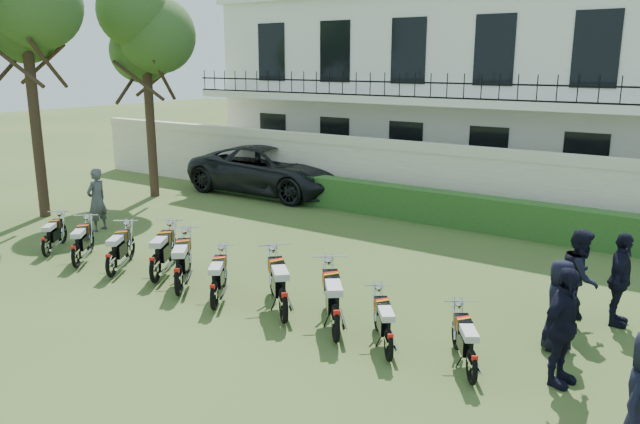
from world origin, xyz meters
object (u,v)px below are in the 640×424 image
object	(u,v)px
motorcycle_5	(214,288)
motorcycle_9	(472,359)
motorcycle_6	(283,297)
officer_2	(563,327)
tree_west_near	(145,27)
officer_5	(620,280)
motorcycle_8	(389,337)
motorcycle_4	(178,273)
suv	(272,170)
motorcycle_1	(76,250)
motorcycle_2	(111,258)
inspector	(97,200)
officer_4	(580,277)
motorcycle_3	(155,261)
officer_3	(559,305)
motorcycle_7	(336,314)
motorcycle_0	(46,241)

from	to	relation	value
motorcycle_5	motorcycle_9	size ratio (longest dim) A/B	1.06
motorcycle_6	officer_2	distance (m)	4.84
tree_west_near	officer_5	world-z (taller)	tree_west_near
motorcycle_8	motorcycle_6	bearing A→B (deg)	136.49
motorcycle_4	suv	world-z (taller)	suv
motorcycle_5	motorcycle_1	bearing A→B (deg)	144.81
officer_2	officer_5	distance (m)	2.88
motorcycle_1	motorcycle_2	xyz separation A→B (m)	(1.24, 0.05, 0.01)
inspector	officer_4	distance (m)	12.96
motorcycle_6	inspector	world-z (taller)	inspector
motorcycle_4	suv	distance (m)	10.47
motorcycle_3	motorcycle_6	bearing A→B (deg)	-33.70
motorcycle_3	suv	distance (m)	9.82
motorcycle_8	inspector	size ratio (longest dim) A/B	0.78
motorcycle_2	motorcycle_9	world-z (taller)	motorcycle_2
motorcycle_8	inspector	distance (m)	11.06
motorcycle_4	officer_3	xyz separation A→B (m)	(7.08, 1.99, 0.26)
officer_3	motorcycle_9	bearing A→B (deg)	164.57
motorcycle_5	officer_4	world-z (taller)	officer_4
motorcycle_1	motorcycle_8	bearing A→B (deg)	-40.25
tree_west_near	motorcycle_7	size ratio (longest dim) A/B	4.59
tree_west_near	officer_4	world-z (taller)	tree_west_near
motorcycle_8	motorcycle_9	xyz separation A→B (m)	(1.39, 0.06, -0.00)
motorcycle_1	motorcycle_4	xyz separation A→B (m)	(3.34, 0.12, 0.06)
motorcycle_0	officer_4	size ratio (longest dim) A/B	0.77
motorcycle_4	motorcycle_3	bearing A→B (deg)	127.21
motorcycle_1	motorcycle_6	xyz separation A→B (m)	(5.97, 0.27, 0.07)
motorcycle_1	motorcycle_9	size ratio (longest dim) A/B	1.00
motorcycle_0	motorcycle_4	distance (m)	4.69
motorcycle_1	officer_4	bearing A→B (deg)	-22.42
motorcycle_5	suv	world-z (taller)	suv
motorcycle_2	motorcycle_3	xyz separation A→B (m)	(1.10, 0.31, 0.04)
motorcycle_3	motorcycle_4	xyz separation A→B (m)	(1.00, -0.24, 0.01)
motorcycle_0	officer_3	world-z (taller)	officer_3
motorcycle_3	motorcycle_9	distance (m)	7.36
tree_west_near	motorcycle_0	distance (m)	9.11
motorcycle_9	motorcycle_6	bearing A→B (deg)	143.91
tree_west_near	officer_5	size ratio (longest dim) A/B	4.47
motorcycle_9	officer_2	xyz separation A→B (m)	(1.07, 0.79, 0.49)
motorcycle_7	suv	distance (m)	12.77
motorcycle_9	motorcycle_0	bearing A→B (deg)	146.45
motorcycle_5	motorcycle_7	bearing A→B (deg)	-32.09
motorcycle_0	motorcycle_2	distance (m)	2.59
motorcycle_7	motorcycle_6	bearing A→B (deg)	135.25
tree_west_near	officer_2	xyz separation A→B (m)	(15.55, -5.60, -4.96)
officer_3	tree_west_near	bearing A→B (deg)	78.38
motorcycle_2	suv	size ratio (longest dim) A/B	0.26
motorcycle_2	officer_5	size ratio (longest dim) A/B	0.93
motorcycle_4	tree_west_near	bearing A→B (deg)	102.68
officer_3	motorcycle_4	bearing A→B (deg)	110.25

